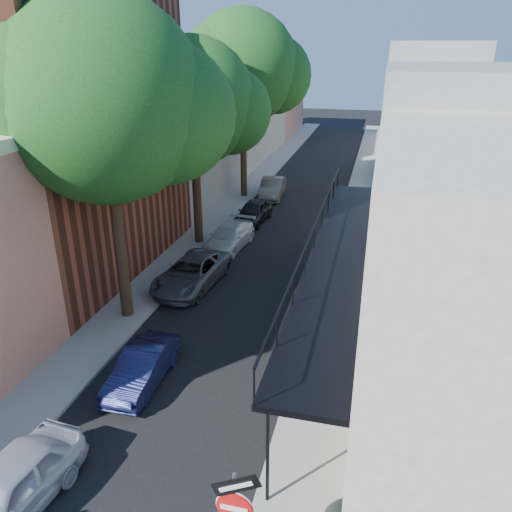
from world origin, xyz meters
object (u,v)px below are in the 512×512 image
Objects in this scene: sign_post at (235,512)px; parked_car_d at (229,237)px; parked_car_f at (272,188)px; oak_mid at (202,104)px; parked_car_a at (6,492)px; parked_car_b at (143,367)px; parked_car_c at (192,273)px; oak_near at (120,104)px; oak_far at (251,69)px; parked_car_e at (253,212)px.

sign_post is 17.63m from parked_car_d.
parked_car_f is (-5.05, 26.37, -1.36)m from sign_post.
parked_car_a is (1.23, -16.90, -6.37)m from oak_mid.
parked_car_b is 0.85× the size of parked_car_f.
parked_car_b is 0.76× the size of parked_car_c.
oak_near is 0.96× the size of oak_far.
oak_mid is at bearing 107.52° from parked_car_c.
oak_far is 9.40m from parked_car_e.
parked_car_b is at bearing -83.68° from parked_car_e.
parked_car_b is 15.58m from parked_car_e.
parked_car_d is (1.31, 7.49, -7.28)m from oak_near.
oak_near is 7.84m from parked_car_c.
oak_near is at bearing 125.09° from sign_post.
sign_post is 13.38m from parked_car_c.
oak_mid reaches higher than parked_car_e.
oak_far is 2.91× the size of parked_car_f.
parked_car_e is (-0.45, 15.57, 0.07)m from parked_car_b.
oak_far is at bearing 98.37° from parked_car_a.
oak_mid is 2.46× the size of parked_car_d.
oak_mid is 13.63m from parked_car_b.
parked_car_c is at bearing -78.12° from oak_mid.
parked_car_e is at bearing 92.89° from parked_car_d.
sign_post reaches higher than parked_car_d.
parked_car_b is at bearing -76.37° from parked_car_c.
parked_car_c is (1.03, 2.83, -7.24)m from oak_near.
parked_car_f is at bearing 2.77° from oak_far.
oak_far is at bearing 95.22° from parked_car_b.
oak_mid is 2.74× the size of parked_car_e.
parked_car_f is at bearing 95.19° from parked_car_e.
oak_mid reaches higher than sign_post.
oak_mid reaches higher than parked_car_b.
parked_car_a is (1.17, -25.93, -7.58)m from oak_far.
oak_mid reaches higher than parked_car_a.
parked_car_a is at bearing -87.42° from oak_far.
parked_car_c is (1.02, -14.18, -7.62)m from oak_far.
sign_post is 0.73× the size of parked_car_f.
parked_car_c is 14.26m from parked_car_f.
oak_near reaches higher than sign_post.
oak_far is at bearing 99.74° from parked_car_c.
oak_mid is 2.95× the size of parked_car_b.
oak_far is at bearing 89.59° from oak_mid.
oak_far is at bearing 110.59° from parked_car_e.
parked_car_e is at bearing 91.51° from parked_car_b.
oak_mid is at bearing -103.63° from parked_car_f.
parked_car_e is at bearing -93.63° from parked_car_f.
parked_car_b is 6.74m from parked_car_c.
oak_far reaches higher than parked_car_a.
sign_post is 0.25× the size of oak_far.
sign_post is 12.77m from oak_near.
oak_mid is at bearing 110.86° from sign_post.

